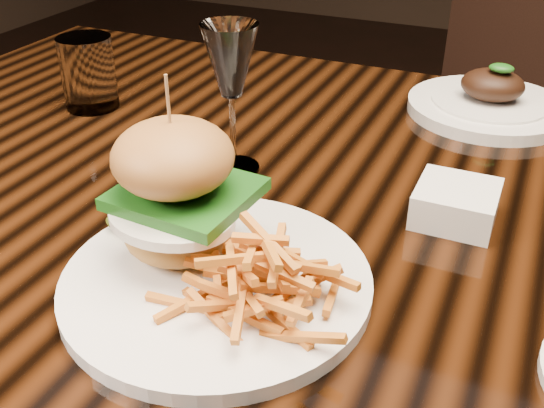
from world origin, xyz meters
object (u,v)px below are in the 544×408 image
at_px(wine_glass, 231,66).
at_px(chair_far, 499,109).
at_px(burger_plate, 210,240).
at_px(far_dish, 489,103).
at_px(dining_table, 373,251).

distance_m(wine_glass, chair_far, 0.99).
relative_size(burger_plate, far_dish, 1.22).
distance_m(dining_table, wine_glass, 0.28).
xyz_separation_m(burger_plate, chair_far, (0.17, 1.11, -0.26)).
bearing_deg(chair_far, wine_glass, -82.56).
xyz_separation_m(far_dish, chair_far, (-0.01, 0.57, -0.23)).
distance_m(burger_plate, chair_far, 1.15).
bearing_deg(dining_table, wine_glass, -178.35).
relative_size(dining_table, chair_far, 1.68).
distance_m(wine_glass, far_dish, 0.43).
distance_m(dining_table, chair_far, 0.90).
height_order(wine_glass, far_dish, wine_glass).
bearing_deg(chair_far, burger_plate, -75.09).
bearing_deg(far_dish, chair_far, 91.43).
relative_size(dining_table, burger_plate, 5.48).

